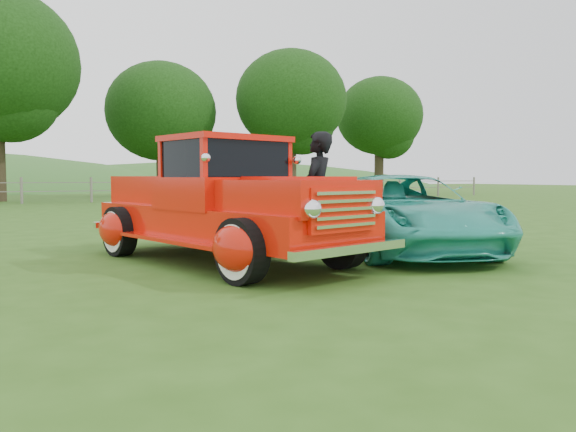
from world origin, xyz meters
name	(u,v)px	position (x,y,z in m)	size (l,w,h in m)	color
ground	(298,276)	(0.00, 0.00, 0.00)	(140.00, 140.00, 0.00)	#2D5216
distant_hills	(11,232)	(-4.08, 59.46, -4.55)	(116.00, 60.00, 18.00)	#356927
fence_line	(91,190)	(0.00, 22.00, 0.60)	(48.00, 0.12, 1.20)	slate
tree_near_east	(161,112)	(5.00, 29.00, 5.25)	(6.80, 6.80, 8.33)	black
tree_mid_east	(291,100)	(13.00, 27.00, 6.17)	(7.20, 7.20, 9.44)	black
tree_far_east	(380,116)	(22.00, 30.00, 5.86)	(6.60, 6.60, 8.86)	black
red_pickup	(224,206)	(-0.46, 1.44, 0.80)	(3.20, 5.27, 1.78)	black
teal_sedan	(402,213)	(2.52, 1.26, 0.63)	(2.08, 4.50, 1.25)	teal
man	(317,194)	(1.02, 1.39, 0.95)	(0.69, 0.45, 1.90)	black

